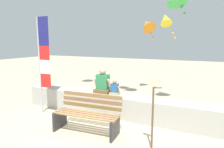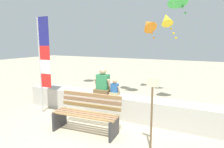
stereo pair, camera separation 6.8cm
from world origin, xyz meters
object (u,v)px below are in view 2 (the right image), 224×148
at_px(park_bench, 87,114).
at_px(sign_post, 152,108).
at_px(kite_orange, 148,25).
at_px(person_adult, 103,83).
at_px(person_child, 115,89).
at_px(kite_yellow, 167,19).
at_px(flag_banner, 43,58).

height_order(park_bench, sign_post, sign_post).
height_order(park_bench, kite_orange, kite_orange).
bearing_deg(person_adult, person_child, 0.06).
bearing_deg(person_child, sign_post, -42.99).
distance_m(person_child, sign_post, 2.00).
bearing_deg(kite_orange, person_child, -88.89).
distance_m(park_bench, person_adult, 1.37).
height_order(person_adult, kite_orange, kite_orange).
bearing_deg(kite_orange, kite_yellow, -22.93).
bearing_deg(person_child, flag_banner, -158.22).
height_order(flag_banner, kite_yellow, kite_yellow).
distance_m(person_adult, sign_post, 2.29).
relative_size(park_bench, person_adult, 2.07).
bearing_deg(kite_yellow, flag_banner, -125.51).
bearing_deg(person_child, person_adult, -179.94).
bearing_deg(sign_post, park_bench, 175.85).
relative_size(flag_banner, kite_yellow, 2.61).
relative_size(person_child, kite_yellow, 0.42).
xyz_separation_m(park_bench, person_adult, (-0.26, 1.25, 0.50)).
height_order(park_bench, kite_yellow, kite_yellow).
height_order(kite_yellow, sign_post, kite_yellow).
distance_m(person_adult, person_child, 0.41).
bearing_deg(person_adult, flag_banner, -153.47).
xyz_separation_m(kite_yellow, sign_post, (0.70, -4.36, -2.12)).
distance_m(flag_banner, sign_post, 3.53).
distance_m(person_adult, kite_yellow, 3.81).
distance_m(park_bench, kite_yellow, 5.04).
distance_m(flag_banner, kite_yellow, 4.82).
relative_size(person_adult, person_child, 1.73).
distance_m(park_bench, sign_post, 1.65).
height_order(person_child, sign_post, sign_post).
xyz_separation_m(park_bench, flag_banner, (-1.80, 0.47, 1.24)).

